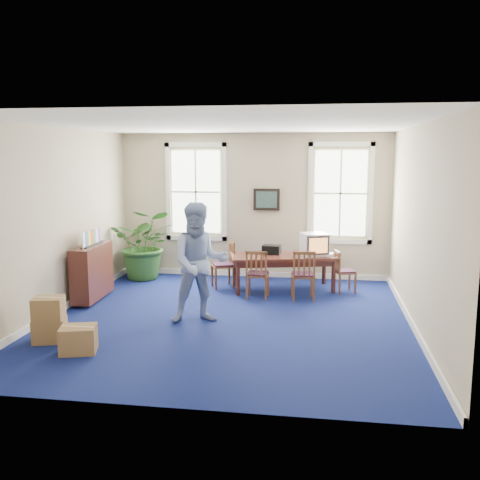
# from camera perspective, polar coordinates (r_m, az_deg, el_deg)

# --- Properties ---
(floor) EXTENTS (6.50, 6.50, 0.00)m
(floor) POSITION_cam_1_polar(r_m,az_deg,el_deg) (9.07, -1.20, -8.40)
(floor) COLOR navy
(floor) RESTS_ON ground
(ceiling) EXTENTS (6.50, 6.50, 0.00)m
(ceiling) POSITION_cam_1_polar(r_m,az_deg,el_deg) (8.67, -1.27, 12.22)
(ceiling) COLOR white
(ceiling) RESTS_ON ground
(wall_back) EXTENTS (6.50, 0.00, 6.50)m
(wall_back) POSITION_cam_1_polar(r_m,az_deg,el_deg) (11.92, 1.43, 3.66)
(wall_back) COLOR tan
(wall_back) RESTS_ON ground
(wall_front) EXTENTS (6.50, 0.00, 6.50)m
(wall_front) POSITION_cam_1_polar(r_m,az_deg,el_deg) (5.60, -6.92, -2.57)
(wall_front) COLOR tan
(wall_front) RESTS_ON ground
(wall_left) EXTENTS (0.00, 6.50, 6.50)m
(wall_left) POSITION_cam_1_polar(r_m,az_deg,el_deg) (9.70, -19.00, 1.92)
(wall_left) COLOR tan
(wall_left) RESTS_ON ground
(wall_right) EXTENTS (0.00, 6.50, 6.50)m
(wall_right) POSITION_cam_1_polar(r_m,az_deg,el_deg) (8.74, 18.55, 1.21)
(wall_right) COLOR tan
(wall_right) RESTS_ON ground
(baseboard_back) EXTENTS (6.00, 0.04, 0.12)m
(baseboard_back) POSITION_cam_1_polar(r_m,az_deg,el_deg) (12.14, 1.38, -3.61)
(baseboard_back) COLOR white
(baseboard_back) RESTS_ON ground
(baseboard_left) EXTENTS (0.04, 6.50, 0.12)m
(baseboard_left) POSITION_cam_1_polar(r_m,az_deg,el_deg) (9.98, -18.39, -6.88)
(baseboard_left) COLOR white
(baseboard_left) RESTS_ON ground
(baseboard_right) EXTENTS (0.04, 6.50, 0.12)m
(baseboard_right) POSITION_cam_1_polar(r_m,az_deg,el_deg) (9.06, 17.86, -8.48)
(baseboard_right) COLOR white
(baseboard_right) RESTS_ON ground
(window_left) EXTENTS (1.40, 0.12, 2.20)m
(window_left) POSITION_cam_1_polar(r_m,az_deg,el_deg) (12.11, -4.72, 5.14)
(window_left) COLOR white
(window_left) RESTS_ON ground
(window_right) EXTENTS (1.40, 0.12, 2.20)m
(window_right) POSITION_cam_1_polar(r_m,az_deg,el_deg) (11.79, 10.65, 4.91)
(window_right) COLOR white
(window_right) RESTS_ON ground
(wall_picture) EXTENTS (0.58, 0.06, 0.48)m
(wall_picture) POSITION_cam_1_polar(r_m,az_deg,el_deg) (11.83, 2.85, 4.33)
(wall_picture) COLOR black
(wall_picture) RESTS_ON ground
(conference_table) EXTENTS (2.28, 1.44, 0.72)m
(conference_table) POSITION_cam_1_polar(r_m,az_deg,el_deg) (10.95, 4.58, -3.42)
(conference_table) COLOR #4C2119
(conference_table) RESTS_ON ground
(crt_tv) EXTENTS (0.65, 0.67, 0.45)m
(crt_tv) POSITION_cam_1_polar(r_m,az_deg,el_deg) (10.87, 7.92, -0.45)
(crt_tv) COLOR #B7B7BC
(crt_tv) RESTS_ON conference_table
(game_console) EXTENTS (0.25, 0.28, 0.06)m
(game_console) POSITION_cam_1_polar(r_m,az_deg,el_deg) (10.85, 9.42, -1.54)
(game_console) COLOR white
(game_console) RESTS_ON conference_table
(equipment_bag) EXTENTS (0.39, 0.28, 0.18)m
(equipment_bag) POSITION_cam_1_polar(r_m,az_deg,el_deg) (10.93, 3.38, -1.03)
(equipment_bag) COLOR black
(equipment_bag) RESTS_ON conference_table
(chair_near_left) EXTENTS (0.43, 0.43, 0.94)m
(chair_near_left) POSITION_cam_1_polar(r_m,az_deg,el_deg) (10.27, 1.90, -3.61)
(chair_near_left) COLOR brown
(chair_near_left) RESTS_ON ground
(chair_near_right) EXTENTS (0.49, 0.49, 0.96)m
(chair_near_right) POSITION_cam_1_polar(r_m,az_deg,el_deg) (10.20, 6.73, -3.69)
(chair_near_right) COLOR brown
(chair_near_right) RESTS_ON ground
(chair_end_left) EXTENTS (0.56, 0.56, 0.95)m
(chair_end_left) POSITION_cam_1_polar(r_m,az_deg,el_deg) (11.08, -1.87, -2.64)
(chair_end_left) COLOR brown
(chair_end_left) RESTS_ON ground
(chair_end_right) EXTENTS (0.47, 0.47, 0.84)m
(chair_end_right) POSITION_cam_1_polar(r_m,az_deg,el_deg) (10.93, 11.14, -3.28)
(chair_end_right) COLOR brown
(chair_end_right) RESTS_ON ground
(man) EXTENTS (1.16, 1.02, 1.97)m
(man) POSITION_cam_1_polar(r_m,az_deg,el_deg) (8.71, -4.34, -2.46)
(man) COLOR #869BC9
(man) RESTS_ON ground
(credenza) EXTENTS (0.41, 1.29, 1.00)m
(credenza) POSITION_cam_1_polar(r_m,az_deg,el_deg) (10.47, -15.47, -3.52)
(credenza) COLOR #4C2119
(credenza) RESTS_ON ground
(brochure_rack) EXTENTS (0.14, 0.71, 0.31)m
(brochure_rack) POSITION_cam_1_polar(r_m,az_deg,el_deg) (10.35, -15.53, 0.03)
(brochure_rack) COLOR #99999E
(brochure_rack) RESTS_ON credenza
(potted_plant) EXTENTS (1.57, 1.42, 1.56)m
(potted_plant) POSITION_cam_1_polar(r_m,az_deg,el_deg) (11.98, -10.07, -0.42)
(potted_plant) COLOR #26511D
(potted_plant) RESTS_ON ground
(cardboard_boxes) EXTENTS (1.51, 1.51, 0.70)m
(cardboard_boxes) POSITION_cam_1_polar(r_m,az_deg,el_deg) (8.40, -18.35, -7.81)
(cardboard_boxes) COLOR olive
(cardboard_boxes) RESTS_ON ground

